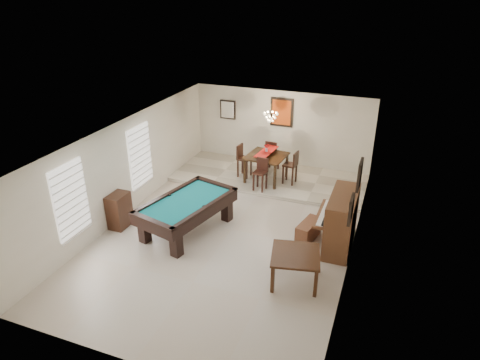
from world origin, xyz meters
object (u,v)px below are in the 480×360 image
Objects in this scene: square_table at (295,268)px; flower_vase at (267,148)px; dining_chair_north at (273,155)px; dining_chair_east at (290,167)px; dining_chair_south at (260,175)px; piano_bench at (308,230)px; apothecary_chest at (119,210)px; dining_chair_west at (245,161)px; chandelier at (271,114)px; pool_table at (187,216)px; dining_table at (266,166)px; upright_piano at (335,220)px.

square_table is 4.02× the size of flower_vase.
dining_chair_north reaches higher than dining_chair_east.
dining_chair_north is at bearing 99.42° from dining_chair_south.
piano_bench is 0.82× the size of dining_chair_north.
piano_bench is at bearing 30.25° from dining_chair_east.
square_table is at bearing 22.68° from dining_chair_east.
dining_chair_south is at bearing 47.60° from apothecary_chest.
dining_chair_west is 1.73× the size of chandelier.
pool_table reaches higher than square_table.
chandelier reaches higher than dining_table.
dining_chair_west reaches higher than dining_chair_east.
apothecary_chest is 5.21m from dining_chair_east.
upright_piano is 1.57× the size of dining_chair_east.
dining_table is 0.74m from dining_chair_south.
piano_bench is 3.42× the size of flower_vase.
chandelier reaches higher than piano_bench.
dining_table is at bearing 54.06° from apothecary_chest.
chandelier is at bearing 84.77° from flower_vase.
apothecary_chest reaches higher than pool_table.
dining_table is at bearing 0.00° from flower_vase.
dining_chair_east is 1.73× the size of chandelier.
dining_table is at bearing -84.55° from dining_chair_west.
dining_chair_north is at bearing -34.60° from dining_chair_west.
dining_chair_west reaches higher than dining_chair_north.
chandelier is (0.05, -0.56, 1.56)m from dining_chair_north.
piano_bench is 1.41× the size of chandelier.
flower_vase is (-2.55, 2.71, 0.51)m from upright_piano.
square_table is at bearing -55.10° from dining_chair_south.
dining_chair_west is at bearing 134.54° from piano_bench.
square_table is 4.92m from flower_vase.
chandelier is (0.02, 0.24, 1.01)m from flower_vase.
dining_chair_south is at bearing 141.71° from upright_piano.
square_table is 5.39m from chandelier.
chandelier reaches higher than flower_vase.
square_table is 4.18m from dining_chair_south.
upright_piano reaches higher than piano_bench.
dining_chair_south is 1.05m from dining_chair_east.
chandelier reaches higher than dining_chair_east.
dining_chair_south is (1.07, 2.64, 0.19)m from pool_table.
dining_table is 1.91× the size of chandelier.
upright_piano is at bearing 130.92° from dining_chair_north.
dining_chair_north is at bearing 95.52° from chandelier.
pool_table is at bearing -105.57° from dining_chair_south.
dining_chair_north is (-2.06, 5.21, 0.29)m from square_table.
dining_chair_east is (0.75, 0.05, -0.55)m from flower_vase.
dining_chair_east is (3.50, 3.85, 0.18)m from apothecary_chest.
dining_chair_north reaches higher than square_table.
square_table is at bearing -65.32° from flower_vase.
flower_vase is (-0.00, 0.00, 0.60)m from dining_table.
dining_chair_east reaches higher than piano_bench.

